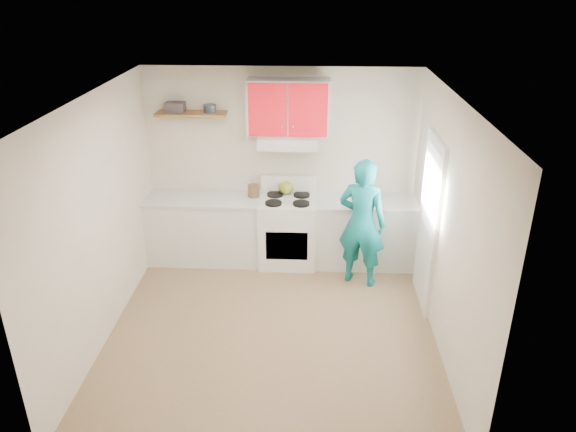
{
  "coord_description": "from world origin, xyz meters",
  "views": [
    {
      "loc": [
        0.41,
        -5.07,
        3.69
      ],
      "look_at": [
        0.15,
        0.55,
        1.15
      ],
      "focal_mm": 33.97,
      "sensor_mm": 36.0,
      "label": 1
    }
  ],
  "objects_px": {
    "tin": "(210,108)",
    "crock": "(253,191)",
    "kettle": "(286,187)",
    "person": "(362,223)",
    "stove": "(288,231)"
  },
  "relations": [
    {
      "from": "crock",
      "to": "person",
      "type": "height_order",
      "value": "person"
    },
    {
      "from": "person",
      "to": "kettle",
      "type": "bearing_deg",
      "value": -15.16
    },
    {
      "from": "tin",
      "to": "kettle",
      "type": "xyz_separation_m",
      "value": [
        0.97,
        0.03,
        -1.08
      ]
    },
    {
      "from": "kettle",
      "to": "stove",
      "type": "bearing_deg",
      "value": -93.13
    },
    {
      "from": "kettle",
      "to": "tin",
      "type": "bearing_deg",
      "value": 169.75
    },
    {
      "from": "tin",
      "to": "crock",
      "type": "bearing_deg",
      "value": -10.0
    },
    {
      "from": "tin",
      "to": "kettle",
      "type": "height_order",
      "value": "tin"
    },
    {
      "from": "tin",
      "to": "crock",
      "type": "relative_size",
      "value": 0.87
    },
    {
      "from": "tin",
      "to": "person",
      "type": "distance_m",
      "value": 2.42
    },
    {
      "from": "kettle",
      "to": "person",
      "type": "height_order",
      "value": "person"
    },
    {
      "from": "kettle",
      "to": "crock",
      "type": "height_order",
      "value": "kettle"
    },
    {
      "from": "stove",
      "to": "crock",
      "type": "relative_size",
      "value": 4.99
    },
    {
      "from": "person",
      "to": "crock",
      "type": "bearing_deg",
      "value": -1.71
    },
    {
      "from": "kettle",
      "to": "crock",
      "type": "xyz_separation_m",
      "value": [
        -0.43,
        -0.13,
        -0.02
      ]
    },
    {
      "from": "kettle",
      "to": "crock",
      "type": "relative_size",
      "value": 1.15
    }
  ]
}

